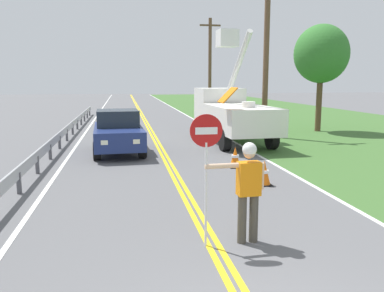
{
  "coord_description": "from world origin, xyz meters",
  "views": [
    {
      "loc": [
        -1.51,
        -3.38,
        2.9
      ],
      "look_at": [
        0.22,
        6.73,
        1.2
      ],
      "focal_mm": 37.63,
      "sensor_mm": 36.0,
      "label": 1
    }
  ],
  "objects_px": {
    "flagger_worker": "(248,186)",
    "oncoming_sedan_nearest": "(118,132)",
    "stop_sign_paddle": "(206,151)",
    "utility_pole_mid": "(210,64)",
    "traffic_cone_mid": "(235,158)",
    "utility_bucket_truck": "(230,112)",
    "roadside_tree_verge": "(321,54)",
    "utility_pole_near": "(266,52)",
    "traffic_cone_lead": "(264,173)"
  },
  "relations": [
    {
      "from": "stop_sign_paddle",
      "to": "oncoming_sedan_nearest",
      "type": "distance_m",
      "value": 9.72
    },
    {
      "from": "oncoming_sedan_nearest",
      "to": "roadside_tree_verge",
      "type": "xyz_separation_m",
      "value": [
        11.09,
        5.04,
        3.44
      ]
    },
    {
      "from": "oncoming_sedan_nearest",
      "to": "utility_pole_near",
      "type": "relative_size",
      "value": 0.51
    },
    {
      "from": "utility_bucket_truck",
      "to": "traffic_cone_mid",
      "type": "relative_size",
      "value": 9.85
    },
    {
      "from": "utility_pole_near",
      "to": "traffic_cone_lead",
      "type": "height_order",
      "value": "utility_pole_near"
    },
    {
      "from": "stop_sign_paddle",
      "to": "traffic_cone_mid",
      "type": "height_order",
      "value": "stop_sign_paddle"
    },
    {
      "from": "oncoming_sedan_nearest",
      "to": "stop_sign_paddle",
      "type": "bearing_deg",
      "value": -80.55
    },
    {
      "from": "oncoming_sedan_nearest",
      "to": "traffic_cone_lead",
      "type": "relative_size",
      "value": 5.97
    },
    {
      "from": "stop_sign_paddle",
      "to": "roadside_tree_verge",
      "type": "xyz_separation_m",
      "value": [
        9.5,
        14.59,
        2.56
      ]
    },
    {
      "from": "traffic_cone_mid",
      "to": "traffic_cone_lead",
      "type": "bearing_deg",
      "value": -85.64
    },
    {
      "from": "utility_pole_mid",
      "to": "utility_bucket_truck",
      "type": "bearing_deg",
      "value": -98.77
    },
    {
      "from": "utility_bucket_truck",
      "to": "flagger_worker",
      "type": "bearing_deg",
      "value": -103.62
    },
    {
      "from": "traffic_cone_lead",
      "to": "traffic_cone_mid",
      "type": "xyz_separation_m",
      "value": [
        -0.18,
        2.33,
        0.0
      ]
    },
    {
      "from": "traffic_cone_lead",
      "to": "utility_pole_near",
      "type": "bearing_deg",
      "value": 70.33
    },
    {
      "from": "utility_pole_near",
      "to": "roadside_tree_verge",
      "type": "bearing_deg",
      "value": 22.27
    },
    {
      "from": "utility_pole_mid",
      "to": "traffic_cone_lead",
      "type": "relative_size",
      "value": 11.5
    },
    {
      "from": "oncoming_sedan_nearest",
      "to": "utility_pole_mid",
      "type": "distance_m",
      "value": 20.33
    },
    {
      "from": "utility_bucket_truck",
      "to": "utility_pole_mid",
      "type": "height_order",
      "value": "utility_pole_mid"
    },
    {
      "from": "stop_sign_paddle",
      "to": "traffic_cone_mid",
      "type": "distance_m",
      "value": 6.66
    },
    {
      "from": "traffic_cone_lead",
      "to": "roadside_tree_verge",
      "type": "distance_m",
      "value": 13.5
    },
    {
      "from": "traffic_cone_mid",
      "to": "roadside_tree_verge",
      "type": "relative_size",
      "value": 0.12
    },
    {
      "from": "flagger_worker",
      "to": "utility_bucket_truck",
      "type": "distance_m",
      "value": 12.14
    },
    {
      "from": "flagger_worker",
      "to": "roadside_tree_verge",
      "type": "bearing_deg",
      "value": 59.03
    },
    {
      "from": "flagger_worker",
      "to": "traffic_cone_mid",
      "type": "relative_size",
      "value": 2.61
    },
    {
      "from": "oncoming_sedan_nearest",
      "to": "utility_pole_mid",
      "type": "xyz_separation_m",
      "value": [
        7.72,
        18.5,
        3.37
      ]
    },
    {
      "from": "utility_pole_mid",
      "to": "roadside_tree_verge",
      "type": "height_order",
      "value": "utility_pole_mid"
    },
    {
      "from": "oncoming_sedan_nearest",
      "to": "traffic_cone_lead",
      "type": "distance_m",
      "value": 7.05
    },
    {
      "from": "flagger_worker",
      "to": "utility_pole_mid",
      "type": "distance_m",
      "value": 28.7
    },
    {
      "from": "utility_pole_mid",
      "to": "flagger_worker",
      "type": "bearing_deg",
      "value": -100.83
    },
    {
      "from": "oncoming_sedan_nearest",
      "to": "utility_pole_near",
      "type": "distance_m",
      "value": 8.83
    },
    {
      "from": "oncoming_sedan_nearest",
      "to": "flagger_worker",
      "type": "bearing_deg",
      "value": -76.08
    },
    {
      "from": "flagger_worker",
      "to": "traffic_cone_lead",
      "type": "bearing_deg",
      "value": 65.97
    },
    {
      "from": "flagger_worker",
      "to": "traffic_cone_mid",
      "type": "bearing_deg",
      "value": 76.2
    },
    {
      "from": "utility_pole_near",
      "to": "utility_pole_mid",
      "type": "bearing_deg",
      "value": 88.56
    },
    {
      "from": "stop_sign_paddle",
      "to": "utility_pole_mid",
      "type": "relative_size",
      "value": 0.29
    },
    {
      "from": "roadside_tree_verge",
      "to": "utility_bucket_truck",
      "type": "bearing_deg",
      "value": -154.87
    },
    {
      "from": "stop_sign_paddle",
      "to": "traffic_cone_lead",
      "type": "distance_m",
      "value": 4.71
    },
    {
      "from": "utility_bucket_truck",
      "to": "utility_pole_near",
      "type": "relative_size",
      "value": 0.84
    },
    {
      "from": "flagger_worker",
      "to": "oncoming_sedan_nearest",
      "type": "relative_size",
      "value": 0.44
    },
    {
      "from": "utility_bucket_truck",
      "to": "stop_sign_paddle",
      "type": "bearing_deg",
      "value": -107.03
    },
    {
      "from": "utility_pole_mid",
      "to": "traffic_cone_lead",
      "type": "xyz_separation_m",
      "value": [
        -3.69,
        -24.27,
        -3.87
      ]
    },
    {
      "from": "stop_sign_paddle",
      "to": "roadside_tree_verge",
      "type": "distance_m",
      "value": 17.6
    },
    {
      "from": "flagger_worker",
      "to": "oncoming_sedan_nearest",
      "type": "bearing_deg",
      "value": 103.92
    },
    {
      "from": "flagger_worker",
      "to": "stop_sign_paddle",
      "type": "relative_size",
      "value": 0.78
    },
    {
      "from": "traffic_cone_lead",
      "to": "roadside_tree_verge",
      "type": "height_order",
      "value": "roadside_tree_verge"
    },
    {
      "from": "traffic_cone_mid",
      "to": "roadside_tree_verge",
      "type": "bearing_deg",
      "value": 49.5
    },
    {
      "from": "utility_pole_mid",
      "to": "roadside_tree_verge",
      "type": "distance_m",
      "value": 13.88
    },
    {
      "from": "flagger_worker",
      "to": "utility_bucket_truck",
      "type": "bearing_deg",
      "value": 76.38
    },
    {
      "from": "stop_sign_paddle",
      "to": "utility_bucket_truck",
      "type": "xyz_separation_m",
      "value": [
        3.63,
        11.84,
        -0.3
      ]
    },
    {
      "from": "oncoming_sedan_nearest",
      "to": "traffic_cone_mid",
      "type": "bearing_deg",
      "value": -41.74
    }
  ]
}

